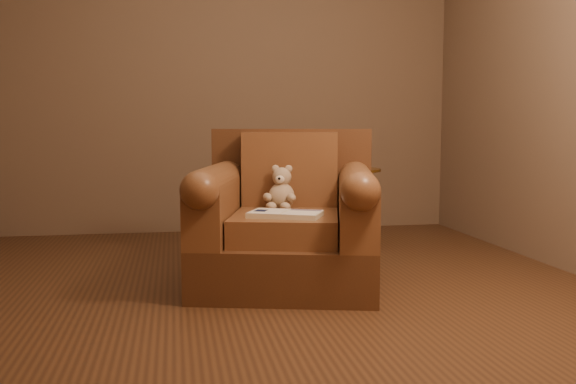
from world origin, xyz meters
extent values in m
plane|color=#50311B|center=(0.00, 0.00, 0.00)|extent=(4.00, 4.00, 0.00)
cube|color=brown|center=(0.00, 2.00, 1.35)|extent=(4.00, 0.02, 2.70)
cube|color=brown|center=(2.00, 0.00, 1.35)|extent=(0.02, 4.00, 2.70)
cube|color=#56331C|center=(0.15, -0.07, 0.14)|extent=(1.23, 1.19, 0.29)
cube|color=#56331C|center=(0.26, 0.35, 0.60)|extent=(1.01, 0.35, 0.63)
cube|color=brown|center=(0.14, -0.12, 0.36)|extent=(0.75, 0.84, 0.15)
cube|color=brown|center=(0.22, 0.22, 0.67)|extent=(0.61, 0.30, 0.46)
cube|color=brown|center=(-0.26, -0.02, 0.45)|extent=(0.41, 0.89, 0.33)
cube|color=brown|center=(0.53, -0.22, 0.45)|extent=(0.41, 0.89, 0.33)
cylinder|color=brown|center=(-0.26, -0.02, 0.61)|extent=(0.41, 0.89, 0.20)
cylinder|color=brown|center=(0.53, -0.22, 0.61)|extent=(0.41, 0.89, 0.20)
ellipsoid|color=tan|center=(0.15, 0.07, 0.52)|extent=(0.16, 0.14, 0.17)
sphere|color=tan|center=(0.15, 0.08, 0.63)|extent=(0.12, 0.12, 0.12)
ellipsoid|color=tan|center=(0.11, 0.10, 0.68)|extent=(0.05, 0.03, 0.05)
ellipsoid|color=tan|center=(0.19, 0.07, 0.68)|extent=(0.05, 0.03, 0.05)
ellipsoid|color=beige|center=(0.13, 0.03, 0.62)|extent=(0.05, 0.04, 0.05)
sphere|color=black|center=(0.12, 0.02, 0.63)|extent=(0.02, 0.02, 0.02)
ellipsoid|color=tan|center=(0.05, 0.04, 0.52)|extent=(0.05, 0.10, 0.05)
ellipsoid|color=tan|center=(0.19, -0.01, 0.52)|extent=(0.05, 0.10, 0.05)
ellipsoid|color=tan|center=(0.07, 0.00, 0.47)|extent=(0.06, 0.10, 0.05)
ellipsoid|color=tan|center=(0.15, -0.03, 0.47)|extent=(0.06, 0.10, 0.05)
cube|color=beige|center=(0.11, -0.27, 0.45)|extent=(0.45, 0.37, 0.03)
cube|color=white|center=(0.02, -0.23, 0.47)|extent=(0.27, 0.29, 0.00)
cube|color=white|center=(0.20, -0.31, 0.47)|extent=(0.27, 0.29, 0.00)
cube|color=beige|center=(0.11, -0.27, 0.47)|extent=(0.10, 0.21, 0.00)
cube|color=#0F1638|center=(-0.02, -0.21, 0.47)|extent=(0.09, 0.10, 0.00)
cube|color=slate|center=(0.23, -0.23, 0.47)|extent=(0.18, 0.12, 0.00)
cylinder|color=gold|center=(0.82, 0.93, 0.01)|extent=(0.35, 0.35, 0.03)
cylinder|color=gold|center=(0.82, 0.93, 0.31)|extent=(0.04, 0.04, 0.57)
cylinder|color=gold|center=(0.82, 0.93, 0.61)|extent=(0.44, 0.44, 0.02)
cylinder|color=gold|center=(0.82, 0.93, 0.59)|extent=(0.04, 0.04, 0.02)
camera|label=1|loc=(-0.49, -3.72, 0.94)|focal=40.00mm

